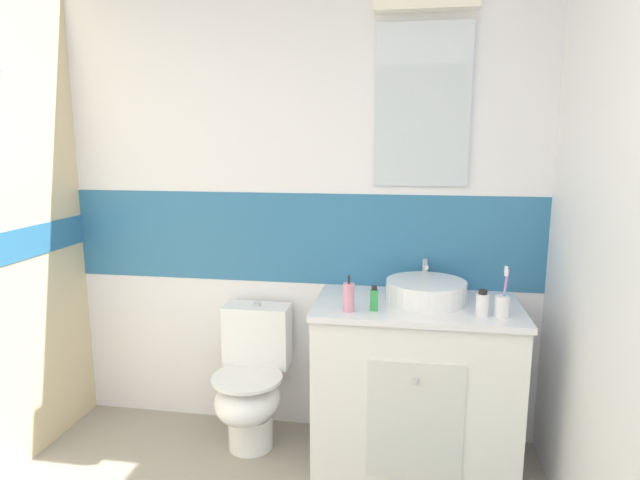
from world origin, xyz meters
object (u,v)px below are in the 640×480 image
(soap_dispenser, at_px, (349,297))
(toilet, at_px, (251,382))
(toothbrush_cup, at_px, (502,304))
(perfume_flask_small, at_px, (374,299))
(sink_basin, at_px, (426,290))
(lotion_bottle_short, at_px, (482,304))

(soap_dispenser, bearing_deg, toilet, 158.73)
(toothbrush_cup, xyz_separation_m, soap_dispenser, (-0.69, -0.03, 0.01))
(toilet, height_order, soap_dispenser, soap_dispenser)
(toilet, bearing_deg, perfume_flask_small, -15.81)
(sink_basin, distance_m, toilet, 1.06)
(sink_basin, distance_m, toothbrush_cup, 0.38)
(soap_dispenser, bearing_deg, perfume_flask_small, 12.08)
(sink_basin, relative_size, perfume_flask_small, 3.64)
(lotion_bottle_short, bearing_deg, sink_basin, 143.25)
(toothbrush_cup, bearing_deg, toilet, 171.66)
(sink_basin, bearing_deg, perfume_flask_small, -141.59)
(perfume_flask_small, distance_m, lotion_bottle_short, 0.49)
(sink_basin, height_order, toothbrush_cup, toothbrush_cup)
(lotion_bottle_short, bearing_deg, perfume_flask_small, -178.79)
(perfume_flask_small, bearing_deg, sink_basin, 38.41)
(soap_dispenser, relative_size, lotion_bottle_short, 1.44)
(toothbrush_cup, bearing_deg, sink_basin, 150.52)
(toilet, xyz_separation_m, lotion_bottle_short, (1.14, -0.18, 0.55))
(soap_dispenser, height_order, perfume_flask_small, soap_dispenser)
(toilet, distance_m, toothbrush_cup, 1.36)
(sink_basin, xyz_separation_m, soap_dispenser, (-0.36, -0.22, 0.01))
(toilet, height_order, toothbrush_cup, toothbrush_cup)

